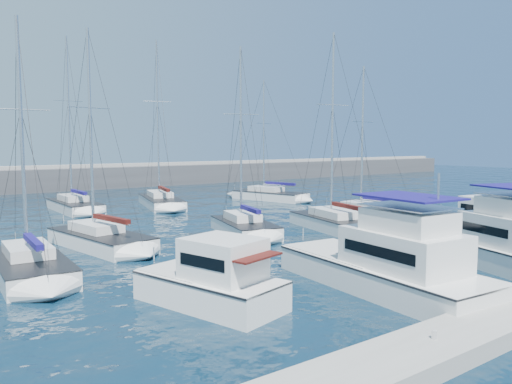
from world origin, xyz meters
TOP-DOWN VIEW (x-y plane):
  - ground at (0.00, 0.00)m, footprint 220.00×220.00m
  - breakwater at (0.00, 52.00)m, footprint 160.00×6.00m
  - dock_cleat_near_port at (-8.00, -11.00)m, footprint 0.16×0.16m
  - motor_yacht_port_outer at (-10.84, -2.98)m, footprint 4.35×6.63m
  - motor_yacht_port_inner at (-3.61, -5.74)m, footprint 4.45×10.75m
  - motor_yacht_stbd_inner at (4.93, -6.02)m, footprint 5.90×8.87m
  - motor_yacht_stbd_outer at (11.76, -0.88)m, footprint 3.19×5.78m
  - sailboat_mid_a at (-15.77, 6.04)m, footprint 3.44×7.90m
  - sailboat_mid_b at (-10.72, 10.76)m, footprint 4.45×8.73m
  - sailboat_mid_c at (-0.94, 9.18)m, footprint 4.67×7.61m
  - sailboat_mid_d at (5.56, 6.42)m, footprint 5.03×9.82m
  - sailboat_mid_e at (10.88, 8.18)m, footprint 3.45×7.98m
  - sailboat_back_a at (-7.10, 28.65)m, footprint 3.11×8.64m
  - sailboat_back_b at (1.11, 27.08)m, footprint 5.42×9.99m
  - sailboat_back_c at (13.70, 25.23)m, footprint 5.33×9.36m

SIDE VIEW (x-z plane):
  - ground at x=0.00m, z-range 0.00..0.00m
  - sailboat_mid_a at x=-15.77m, z-range -5.91..6.92m
  - sailboat_mid_e at x=10.88m, z-range -6.04..7.05m
  - sailboat_back_c at x=13.70m, z-range -6.43..7.44m
  - sailboat_mid_b at x=-10.72m, z-range -6.37..7.39m
  - sailboat_mid_d at x=5.56m, z-range -6.92..7.94m
  - sailboat_mid_c at x=-0.94m, z-range -6.24..7.28m
  - sailboat_back_b at x=1.11m, z-range -8.06..9.13m
  - sailboat_back_a at x=-7.10m, z-range -7.86..8.94m
  - dock_cleat_near_port at x=-8.00m, z-range 0.60..0.85m
  - motor_yacht_port_outer at x=-10.84m, z-range -0.66..2.54m
  - motor_yacht_stbd_outer at x=11.76m, z-range -0.66..2.54m
  - breakwater at x=0.00m, z-range -1.17..3.28m
  - motor_yacht_port_inner at x=-3.61m, z-range -1.21..3.48m
  - motor_yacht_stbd_inner at x=4.93m, z-range -1.21..3.48m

